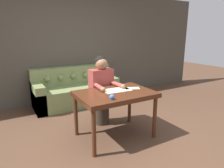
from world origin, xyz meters
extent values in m
plane|color=#4C3323|center=(0.00, 0.00, 0.00)|extent=(16.00, 16.00, 0.00)
cube|color=#474238|center=(0.00, 2.23, 1.30)|extent=(8.00, 0.06, 2.60)
cube|color=#472314|center=(0.00, 0.07, 0.71)|extent=(1.17, 0.81, 0.07)
cylinder|color=#472314|center=(-0.53, -0.27, 0.34)|extent=(0.06, 0.06, 0.67)
cylinder|color=#472314|center=(0.52, -0.27, 0.34)|extent=(0.06, 0.06, 0.67)
cylinder|color=#472314|center=(-0.53, 0.42, 0.34)|extent=(0.06, 0.06, 0.67)
cylinder|color=#472314|center=(0.52, 0.42, 0.34)|extent=(0.06, 0.06, 0.67)
cube|color=olive|center=(-0.02, 1.79, 0.22)|extent=(1.89, 0.76, 0.44)
cube|color=olive|center=(-0.02, 2.07, 0.65)|extent=(1.89, 0.22, 0.42)
cube|color=olive|center=(-0.87, 1.79, 0.30)|extent=(0.20, 0.76, 0.60)
cube|color=olive|center=(0.82, 1.79, 0.30)|extent=(0.20, 0.76, 0.60)
sphere|color=olive|center=(-0.62, 1.94, 0.65)|extent=(0.13, 0.13, 0.13)
sphere|color=olive|center=(-0.32, 1.94, 0.65)|extent=(0.13, 0.13, 0.13)
sphere|color=olive|center=(-0.02, 1.94, 0.65)|extent=(0.13, 0.13, 0.13)
sphere|color=olive|center=(0.27, 1.94, 0.65)|extent=(0.13, 0.13, 0.13)
sphere|color=olive|center=(0.57, 1.94, 0.65)|extent=(0.13, 0.13, 0.13)
cube|color=white|center=(0.45, 1.70, 0.44)|extent=(0.32, 0.18, 0.00)
cylinder|color=#33281E|center=(0.03, 0.61, 0.23)|extent=(0.28, 0.28, 0.46)
cube|color=#993D38|center=(0.03, 0.61, 0.74)|extent=(0.41, 0.22, 0.55)
sphere|color=#896042|center=(0.03, 0.59, 1.11)|extent=(0.21, 0.21, 0.21)
sphere|color=black|center=(0.03, 0.62, 1.14)|extent=(0.22, 0.22, 0.22)
cylinder|color=#993D38|center=(-0.14, 0.34, 0.78)|extent=(0.09, 0.33, 0.07)
sphere|color=#896042|center=(-0.15, 0.18, 0.78)|extent=(0.08, 0.08, 0.08)
cylinder|color=#993D38|center=(0.21, 0.34, 0.78)|extent=(0.10, 0.33, 0.07)
sphere|color=#896042|center=(0.22, 0.18, 0.78)|extent=(0.08, 0.08, 0.08)
cube|color=beige|center=(0.08, 0.15, 0.75)|extent=(0.45, 0.29, 0.00)
cube|color=beige|center=(0.36, 0.12, 0.75)|extent=(0.27, 0.22, 0.00)
cube|color=silver|center=(0.15, 0.10, 0.75)|extent=(0.10, 0.07, 0.00)
cube|color=#2D569E|center=(0.06, 0.14, 0.75)|extent=(0.07, 0.05, 0.00)
torus|color=#2D569E|center=(0.03, 0.16, 0.75)|extent=(0.04, 0.04, 0.01)
cube|color=silver|center=(0.13, 0.08, 0.75)|extent=(0.08, 0.10, 0.00)
cube|color=#2D569E|center=(0.07, 0.15, 0.75)|extent=(0.05, 0.06, 0.00)
torus|color=#2D569E|center=(0.05, 0.18, 0.75)|extent=(0.04, 0.04, 0.01)
cylinder|color=silver|center=(0.10, 0.13, 0.75)|extent=(0.01, 0.01, 0.01)
cylinder|color=#4C3828|center=(-0.22, -0.21, 0.75)|extent=(0.06, 0.06, 0.01)
sphere|color=#3366B2|center=(-0.22, -0.21, 0.78)|extent=(0.07, 0.07, 0.07)
camera|label=1|loc=(-1.51, -2.47, 1.63)|focal=32.00mm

